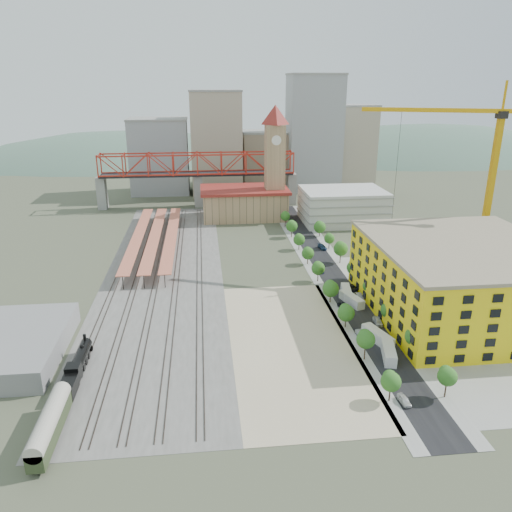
{
  "coord_description": "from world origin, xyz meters",
  "views": [
    {
      "loc": [
        -23.24,
        -131.63,
        57.25
      ],
      "look_at": [
        -8.62,
        1.7,
        10.0
      ],
      "focal_mm": 35.0,
      "sensor_mm": 36.0,
      "label": 1
    }
  ],
  "objects": [
    {
      "name": "car_2",
      "position": [
        13.0,
        -14.84,
        0.65
      ],
      "size": [
        2.72,
        4.92,
        1.3
      ],
      "primitive_type": "imported",
      "rotation": [
        0.0,
        0.0,
        0.12
      ],
      "color": "black",
      "rests_on": "ground"
    },
    {
      "name": "sidewalk_east",
      "position": [
        21.5,
        15.0,
        0.02
      ],
      "size": [
        3.0,
        170.0,
        0.04
      ],
      "primitive_type": "cube",
      "color": "gray",
      "rests_on": "ground"
    },
    {
      "name": "site_trailer_d",
      "position": [
        16.0,
        -6.64,
        1.19
      ],
      "size": [
        3.71,
        8.96,
        2.38
      ],
      "primitive_type": "cube",
      "rotation": [
        0.0,
        0.0,
        -0.17
      ],
      "color": "silver",
      "rests_on": "ground"
    },
    {
      "name": "truss_bridge",
      "position": [
        -25.0,
        105.0,
        18.86
      ],
      "size": [
        94.0,
        9.6,
        25.6
      ],
      "color": "gray",
      "rests_on": "ground"
    },
    {
      "name": "ground",
      "position": [
        0.0,
        0.0,
        0.0
      ],
      "size": [
        400.0,
        400.0,
        0.0
      ],
      "primitive_type": "plane",
      "color": "#474C38",
      "rests_on": "ground"
    },
    {
      "name": "construction_pad",
      "position": [
        45.0,
        -20.0,
        0.03
      ],
      "size": [
        50.0,
        90.0,
        0.06
      ],
      "primitive_type": "cube",
      "color": "gray",
      "rests_on": "ground"
    },
    {
      "name": "dirt_lot",
      "position": [
        -4.0,
        -31.5,
        0.03
      ],
      "size": [
        28.0,
        67.0,
        0.06
      ],
      "primitive_type": "cube",
      "color": "tan",
      "rests_on": "ground"
    },
    {
      "name": "platform_canopies",
      "position": [
        -41.0,
        45.0,
        3.99
      ],
      "size": [
        16.0,
        80.0,
        4.12
      ],
      "color": "#CB674E",
      "rests_on": "ground"
    },
    {
      "name": "street_trees",
      "position": [
        16.0,
        5.0,
        0.0
      ],
      "size": [
        15.4,
        124.4,
        8.0
      ],
      "color": "#245E1C",
      "rests_on": "ground"
    },
    {
      "name": "construction_building",
      "position": [
        42.0,
        -20.0,
        9.41
      ],
      "size": [
        44.6,
        50.6,
        18.8
      ],
      "color": "yellow",
      "rests_on": "ground"
    },
    {
      "name": "site_trailer_b",
      "position": [
        16.0,
        -32.59,
        1.3
      ],
      "size": [
        5.26,
        9.79,
        2.59
      ],
      "primitive_type": "cube",
      "rotation": [
        0.0,
        0.0,
        0.31
      ],
      "color": "silver",
      "rests_on": "ground"
    },
    {
      "name": "locomotive",
      "position": [
        -50.0,
        -39.29,
        1.98
      ],
      "size": [
        2.75,
        21.21,
        5.3
      ],
      "color": "black",
      "rests_on": "ground"
    },
    {
      "name": "car_4",
      "position": [
        19.0,
        -24.24,
        0.79
      ],
      "size": [
        2.21,
        4.77,
        1.58
      ],
      "primitive_type": "imported",
      "rotation": [
        0.0,
        0.0,
        -0.07
      ],
      "color": "#BABABA",
      "rests_on": "ground"
    },
    {
      "name": "distant_hills",
      "position": [
        45.28,
        260.0,
        -79.54
      ],
      "size": [
        647.0,
        264.0,
        227.0
      ],
      "color": "#4C6B59",
      "rests_on": "ground"
    },
    {
      "name": "rail_tracks",
      "position": [
        -37.8,
        17.5,
        0.15
      ],
      "size": [
        26.56,
        160.0,
        0.18
      ],
      "color": "#382B23",
      "rests_on": "ground"
    },
    {
      "name": "skyline",
      "position": [
        7.47,
        142.31,
        22.81
      ],
      "size": [
        133.0,
        46.0,
        60.0
      ],
      "color": "#9EA0A3",
      "rests_on": "ground"
    },
    {
      "name": "station_hall",
      "position": [
        -5.0,
        82.0,
        6.67
      ],
      "size": [
        38.0,
        24.0,
        13.1
      ],
      "color": "tan",
      "rests_on": "ground"
    },
    {
      "name": "car_0",
      "position": [
        13.0,
        -56.02,
        0.67
      ],
      "size": [
        1.86,
        4.01,
        1.33
      ],
      "primitive_type": "imported",
      "rotation": [
        0.0,
        0.0,
        0.07
      ],
      "color": "silver",
      "rests_on": "ground"
    },
    {
      "name": "car_6",
      "position": [
        19.0,
        -2.74,
        0.66
      ],
      "size": [
        2.81,
        5.0,
        1.32
      ],
      "primitive_type": "imported",
      "rotation": [
        0.0,
        0.0,
        0.14
      ],
      "color": "black",
      "rests_on": "ground"
    },
    {
      "name": "site_trailer_c",
      "position": [
        16.0,
        -11.77,
        1.25
      ],
      "size": [
        4.92,
        9.42,
        2.49
      ],
      "primitive_type": "cube",
      "rotation": [
        0.0,
        0.0,
        0.29
      ],
      "color": "silver",
      "rests_on": "ground"
    },
    {
      "name": "ballast_strip",
      "position": [
        -36.0,
        17.5,
        0.03
      ],
      "size": [
        36.0,
        165.0,
        0.06
      ],
      "primitive_type": "cube",
      "color": "#605E59",
      "rests_on": "ground"
    },
    {
      "name": "parking_garage",
      "position": [
        36.0,
        70.0,
        7.0
      ],
      "size": [
        34.0,
        26.0,
        14.0
      ],
      "primitive_type": "cube",
      "color": "silver",
      "rests_on": "ground"
    },
    {
      "name": "street_asphalt",
      "position": [
        16.0,
        15.0,
        0.03
      ],
      "size": [
        12.0,
        170.0,
        0.06
      ],
      "primitive_type": "cube",
      "color": "black",
      "rests_on": "ground"
    },
    {
      "name": "clock_tower",
      "position": [
        8.0,
        79.99,
        28.7
      ],
      "size": [
        12.0,
        12.0,
        52.0
      ],
      "color": "tan",
      "rests_on": "ground"
    },
    {
      "name": "tower_crane",
      "position": [
        59.87,
        9.7,
        35.4
      ],
      "size": [
        50.81,
        21.15,
        57.37
      ],
      "color": "#D1930D",
      "rests_on": "ground"
    },
    {
      "name": "warehouse",
      "position": [
        -66.0,
        -30.0,
        2.5
      ],
      "size": [
        22.0,
        32.0,
        5.0
      ],
      "primitive_type": "cube",
      "color": "gray",
      "rests_on": "ground"
    },
    {
      "name": "coach",
      "position": [
        -50.0,
        -59.1,
        2.95
      ],
      "size": [
        3.04,
        17.68,
        5.55
      ],
      "color": "#29351D",
      "rests_on": "ground"
    },
    {
      "name": "car_5",
      "position": [
        19.0,
        -8.84,
        0.71
      ],
      "size": [
        1.64,
        4.37,
        1.43
      ],
      "primitive_type": "imported",
      "rotation": [
        0.0,
        0.0,
        -0.03
      ],
      "color": "#98989D",
      "rests_on": "ground"
    },
    {
      "name": "car_7",
      "position": [
        19.0,
        34.95,
        0.75
      ],
      "size": [
        2.81,
        5.39,
        1.49
      ],
      "primitive_type": "imported",
      "rotation": [
        0.0,
        0.0,
        0.14
      ],
      "color": "navy",
      "rests_on": "ground"
    },
    {
      "name": "site_trailer_a",
      "position": [
        16.0,
        -39.69,
        1.29
      ],
      "size": [
        4.68,
        9.78,
        2.59
      ],
      "primitive_type": "cube",
      "rotation": [
        0.0,
        0.0,
        -0.24
      ],
      "color": "silver",
      "rests_on": "ground"
    },
    {
      "name": "car_3",
      "position": [
        13.0,
        12.76,
        0.71
      ],
      "size": [
        2.24,
        5.0,
        1.42
      ],
      "primitive_type": "imported",
      "rotation": [
        0.0,
        0.0,
        -0.05
      ],
      "color": "navy",
      "rests_on": "ground"
    },
    {
      "name": "car_1",
      "position": [
        13.0,
        -30.29,
        0.72
      ],
      "size": [
        2.02,
        4.54,
        1.45
      ],
      "primitive_type": "imported",
      "rotation": [
        0.0,
        0.0,
        0.11
      ],
      "color": "#9A9A9F",
      "rests_on": "ground"
    },
    {
      "name": "sidewalk_west",
      "position": [
        10.5,
        15.0,
        0.02
      ],
      "size": [
        3.0,
        170.0,
        0.04
      ],
      "primitive_type": "cube",
      "color": "gray",
      "rests_on": "ground"
    }
  ]
}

